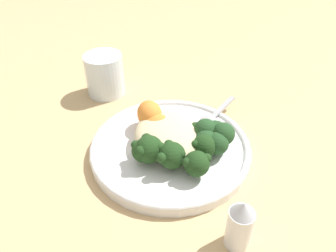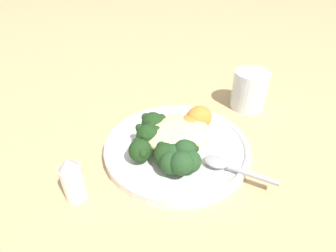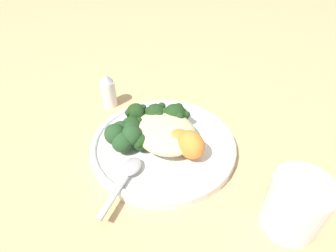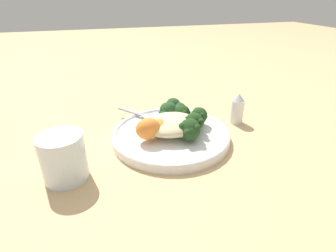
{
  "view_description": "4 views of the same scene",
  "coord_description": "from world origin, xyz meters",
  "px_view_note": "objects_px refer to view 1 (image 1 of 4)",
  "views": [
    {
      "loc": [
        0.39,
        -0.1,
        0.38
      ],
      "look_at": [
        -0.01,
        0.01,
        0.05
      ],
      "focal_mm": 35.0,
      "sensor_mm": 36.0,
      "label": 1
    },
    {
      "loc": [
        0.17,
        0.34,
        0.32
      ],
      "look_at": [
        0.02,
        0.01,
        0.06
      ],
      "focal_mm": 28.0,
      "sensor_mm": 36.0,
      "label": 2
    },
    {
      "loc": [
        -0.31,
        0.18,
        0.35
      ],
      "look_at": [
        -0.01,
        0.01,
        0.06
      ],
      "focal_mm": 28.0,
      "sensor_mm": 36.0,
      "label": 3
    },
    {
      "loc": [
        -0.16,
        -0.48,
        0.3
      ],
      "look_at": [
        -0.01,
        0.01,
        0.04
      ],
      "focal_mm": 28.0,
      "sensor_mm": 36.0,
      "label": 4
    }
  ],
  "objects_px": {
    "quinoa_mound": "(169,136)",
    "spoon": "(211,118)",
    "broccoli_stalk_2": "(168,152)",
    "water_glass": "(105,75)",
    "sweet_potato_chunk_1": "(150,114)",
    "broccoli_stalk_6": "(207,140)",
    "broccoli_stalk_3": "(175,147)",
    "kale_tuft": "(213,136)",
    "broccoli_stalk_1": "(150,148)",
    "salt_shaker": "(240,225)",
    "broccoli_stalk_0": "(147,148)",
    "broccoli_stalk_5": "(196,144)",
    "broccoli_stalk_7": "(189,132)",
    "sweet_potato_chunk_0": "(157,125)",
    "broccoli_stalk_4": "(192,160)",
    "plate": "(171,150)"
  },
  "relations": [
    {
      "from": "broccoli_stalk_3",
      "to": "sweet_potato_chunk_0",
      "type": "bearing_deg",
      "value": -177.34
    },
    {
      "from": "broccoli_stalk_7",
      "to": "kale_tuft",
      "type": "distance_m",
      "value": 0.04
    },
    {
      "from": "broccoli_stalk_1",
      "to": "salt_shaker",
      "type": "distance_m",
      "value": 0.17
    },
    {
      "from": "kale_tuft",
      "to": "water_glass",
      "type": "distance_m",
      "value": 0.28
    },
    {
      "from": "salt_shaker",
      "to": "broccoli_stalk_1",
      "type": "bearing_deg",
      "value": -155.08
    },
    {
      "from": "broccoli_stalk_2",
      "to": "broccoli_stalk_3",
      "type": "relative_size",
      "value": 1.14
    },
    {
      "from": "quinoa_mound",
      "to": "broccoli_stalk_4",
      "type": "relative_size",
      "value": 1.0
    },
    {
      "from": "broccoli_stalk_2",
      "to": "spoon",
      "type": "xyz_separation_m",
      "value": [
        -0.08,
        0.1,
        -0.01
      ]
    },
    {
      "from": "broccoli_stalk_2",
      "to": "broccoli_stalk_6",
      "type": "distance_m",
      "value": 0.07
    },
    {
      "from": "spoon",
      "to": "water_glass",
      "type": "relative_size",
      "value": 1.23
    },
    {
      "from": "broccoli_stalk_6",
      "to": "broccoli_stalk_2",
      "type": "bearing_deg",
      "value": -135.25
    },
    {
      "from": "broccoli_stalk_3",
      "to": "broccoli_stalk_6",
      "type": "bearing_deg",
      "value": 80.95
    },
    {
      "from": "plate",
      "to": "broccoli_stalk_0",
      "type": "distance_m",
      "value": 0.05
    },
    {
      "from": "broccoli_stalk_1",
      "to": "water_glass",
      "type": "distance_m",
      "value": 0.25
    },
    {
      "from": "broccoli_stalk_0",
      "to": "sweet_potato_chunk_0",
      "type": "relative_size",
      "value": 1.46
    },
    {
      "from": "quinoa_mound",
      "to": "broccoli_stalk_4",
      "type": "height_order",
      "value": "broccoli_stalk_4"
    },
    {
      "from": "broccoli_stalk_0",
      "to": "broccoli_stalk_1",
      "type": "xyz_separation_m",
      "value": [
        0.01,
        0.0,
        0.01
      ]
    },
    {
      "from": "broccoli_stalk_1",
      "to": "spoon",
      "type": "distance_m",
      "value": 0.15
    },
    {
      "from": "quinoa_mound",
      "to": "broccoli_stalk_6",
      "type": "relative_size",
      "value": 1.19
    },
    {
      "from": "broccoli_stalk_3",
      "to": "water_glass",
      "type": "relative_size",
      "value": 1.05
    },
    {
      "from": "broccoli_stalk_5",
      "to": "plate",
      "type": "bearing_deg",
      "value": -169.82
    },
    {
      "from": "quinoa_mound",
      "to": "spoon",
      "type": "height_order",
      "value": "quinoa_mound"
    },
    {
      "from": "broccoli_stalk_3",
      "to": "salt_shaker",
      "type": "relative_size",
      "value": 1.16
    },
    {
      "from": "broccoli_stalk_3",
      "to": "kale_tuft",
      "type": "height_order",
      "value": "kale_tuft"
    },
    {
      "from": "water_glass",
      "to": "salt_shaker",
      "type": "distance_m",
      "value": 0.42
    },
    {
      "from": "plate",
      "to": "broccoli_stalk_7",
      "type": "relative_size",
      "value": 3.16
    },
    {
      "from": "broccoli_stalk_7",
      "to": "salt_shaker",
      "type": "xyz_separation_m",
      "value": [
        0.19,
        -0.0,
        0.0
      ]
    },
    {
      "from": "sweet_potato_chunk_1",
      "to": "spoon",
      "type": "relative_size",
      "value": 0.5
    },
    {
      "from": "broccoli_stalk_5",
      "to": "broccoli_stalk_4",
      "type": "bearing_deg",
      "value": -69.87
    },
    {
      "from": "plate",
      "to": "quinoa_mound",
      "type": "bearing_deg",
      "value": -104.22
    },
    {
      "from": "kale_tuft",
      "to": "spoon",
      "type": "distance_m",
      "value": 0.07
    },
    {
      "from": "broccoli_stalk_2",
      "to": "spoon",
      "type": "distance_m",
      "value": 0.13
    },
    {
      "from": "sweet_potato_chunk_0",
      "to": "salt_shaker",
      "type": "distance_m",
      "value": 0.22
    },
    {
      "from": "plate",
      "to": "sweet_potato_chunk_0",
      "type": "bearing_deg",
      "value": -157.82
    },
    {
      "from": "broccoli_stalk_7",
      "to": "kale_tuft",
      "type": "relative_size",
      "value": 1.27
    },
    {
      "from": "quinoa_mound",
      "to": "water_glass",
      "type": "xyz_separation_m",
      "value": [
        -0.22,
        -0.07,
        0.0
      ]
    },
    {
      "from": "broccoli_stalk_1",
      "to": "broccoli_stalk_6",
      "type": "bearing_deg",
      "value": 127.77
    },
    {
      "from": "broccoli_stalk_2",
      "to": "sweet_potato_chunk_0",
      "type": "bearing_deg",
      "value": -174.31
    },
    {
      "from": "sweet_potato_chunk_0",
      "to": "salt_shaker",
      "type": "height_order",
      "value": "salt_shaker"
    },
    {
      "from": "broccoli_stalk_2",
      "to": "broccoli_stalk_3",
      "type": "distance_m",
      "value": 0.02
    },
    {
      "from": "broccoli_stalk_2",
      "to": "broccoli_stalk_3",
      "type": "xyz_separation_m",
      "value": [
        -0.01,
        0.02,
        -0.0
      ]
    },
    {
      "from": "kale_tuft",
      "to": "quinoa_mound",
      "type": "bearing_deg",
      "value": -108.21
    },
    {
      "from": "broccoli_stalk_0",
      "to": "broccoli_stalk_4",
      "type": "height_order",
      "value": "broccoli_stalk_4"
    },
    {
      "from": "broccoli_stalk_1",
      "to": "broccoli_stalk_6",
      "type": "height_order",
      "value": "broccoli_stalk_1"
    },
    {
      "from": "kale_tuft",
      "to": "sweet_potato_chunk_0",
      "type": "bearing_deg",
      "value": -125.52
    },
    {
      "from": "spoon",
      "to": "sweet_potato_chunk_1",
      "type": "bearing_deg",
      "value": 133.86
    },
    {
      "from": "broccoli_stalk_7",
      "to": "sweet_potato_chunk_1",
      "type": "xyz_separation_m",
      "value": [
        -0.05,
        -0.05,
        0.01
      ]
    },
    {
      "from": "broccoli_stalk_1",
      "to": "broccoli_stalk_6",
      "type": "xyz_separation_m",
      "value": [
        -0.0,
        0.1,
        -0.01
      ]
    },
    {
      "from": "broccoli_stalk_0",
      "to": "broccoli_stalk_1",
      "type": "bearing_deg",
      "value": 61.98
    },
    {
      "from": "broccoli_stalk_0",
      "to": "broccoli_stalk_5",
      "type": "xyz_separation_m",
      "value": [
        0.01,
        0.08,
        0.0
      ]
    }
  ]
}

